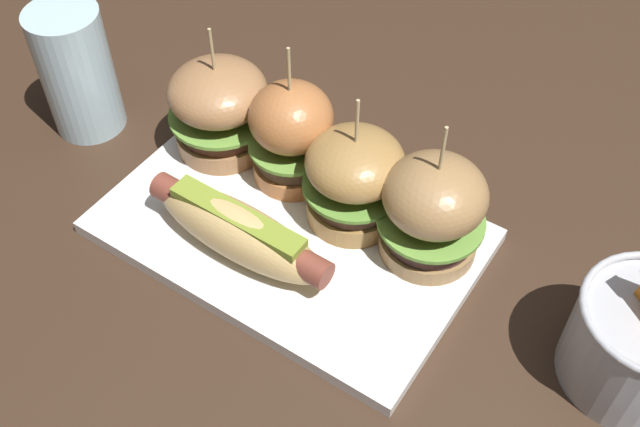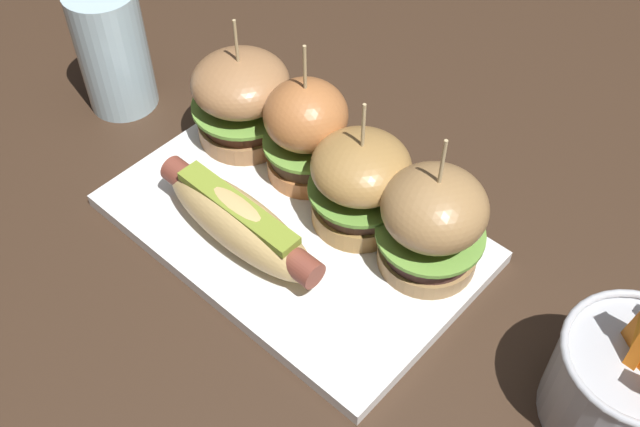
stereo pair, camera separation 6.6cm
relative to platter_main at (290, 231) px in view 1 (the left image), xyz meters
The scene contains 8 objects.
ground_plane 0.01m from the platter_main, ahead, with size 3.00×3.00×0.00m, color #382619.
platter_main is the anchor object (origin of this frame).
hot_dog 0.06m from the platter_main, 113.16° to the right, with size 0.19×0.05×0.05m.
slider_far_left 0.14m from the platter_main, 155.38° to the left, with size 0.10×0.10×0.14m.
slider_center_left 0.09m from the platter_main, 122.02° to the left, with size 0.08×0.08×0.15m.
slider_center_right 0.08m from the platter_main, 49.11° to the left, with size 0.09×0.09×0.14m.
slider_far_right 0.14m from the platter_main, 22.56° to the left, with size 0.10×0.10×0.15m.
water_glass 0.28m from the platter_main, behind, with size 0.07×0.07×0.14m, color silver.
Camera 1 is at (0.27, -0.36, 0.55)m, focal length 42.39 mm.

